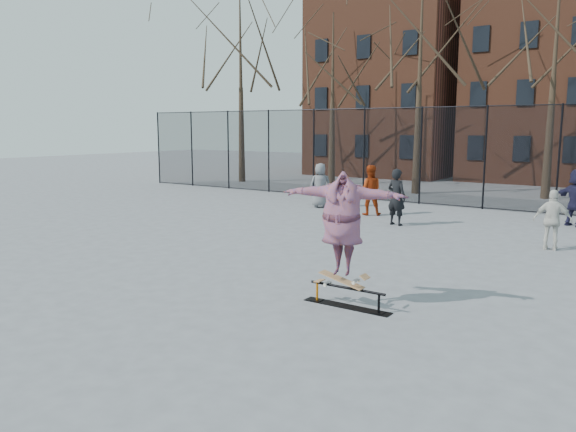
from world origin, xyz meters
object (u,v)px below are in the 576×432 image
Objects in this scene: skate_rail at (347,299)px; skateboard at (342,283)px; bystander_grey at (320,185)px; bystander_white at (553,220)px; bystander_black at (396,197)px; bystander_red at (370,190)px; skater at (342,229)px.

skate_rail is 0.30m from skateboard.
bystander_grey reaches higher than bystander_white.
skate_rail is at bearing 120.51° from bystander_black.
bystander_red reaches higher than bystander_white.
bystander_grey is 4.68m from bystander_black.
skater is 7.51m from bystander_white.
skate_rail is at bearing 0.00° from skateboard.
skater is 1.43× the size of bystander_white.
bystander_black reaches higher than bystander_grey.
bystander_black reaches higher than skate_rail.
bystander_white reaches higher than skate_rail.
bystander_grey is at bearing -14.60° from bystander_black.
skateboard is 12.50m from bystander_grey.
bystander_grey is (-6.85, 10.45, 0.46)m from skateboard.
bystander_white is (9.05, -3.30, -0.10)m from bystander_grey.
skater is at bearing 119.81° from bystander_black.
bystander_red reaches higher than bystander_grey.
skate_rail is 1.06× the size of bystander_white.
skate_rail is at bearing 85.79° from bystander_grey.
skate_rail is 0.91× the size of bystander_black.
bystander_grey reaches higher than skateboard.
skate_rail is 8.84m from bystander_black.
skater is at bearing 0.00° from skateboard.
bystander_red is at bearing -28.39° from bystander_black.
bystander_white is (2.21, 7.15, -0.60)m from skater.
bystander_black is 2.22m from bystander_red.
bystander_red is at bearing 113.99° from skateboard.
skateboard is at bearing 65.70° from bystander_white.
bystander_grey is 0.97× the size of bystander_red.
skateboard is at bearing -180.00° from skate_rail.
bystander_grey is at bearing 123.23° from skateboard.
skateboard is 0.97m from skater.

